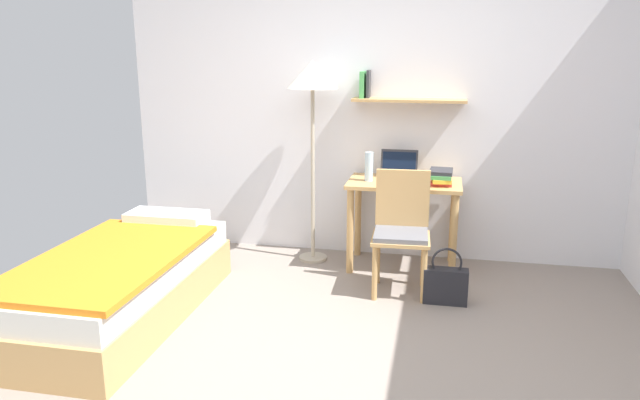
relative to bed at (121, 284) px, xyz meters
The scene contains 10 objects.
ground_plane 1.61m from the bed, 13.08° to the right, with size 5.28×5.28×0.00m, color gray.
wall_back 2.51m from the bed, 47.04° to the left, with size 4.40×0.27×2.60m.
bed is the anchor object (origin of this frame).
desk 2.25m from the bed, 36.98° to the left, with size 0.90×0.53×0.73m.
desk_chair 2.01m from the bed, 25.42° to the left, with size 0.44×0.41×0.90m.
standing_lamp 2.11m from the bed, 53.38° to the left, with size 0.41×0.41×1.68m.
laptop 2.31m from the bed, 39.76° to the left, with size 0.31×0.24×0.23m.
water_bottle 2.07m from the bed, 41.12° to the left, with size 0.07×0.07×0.23m, color silver.
book_stack 2.50m from the bed, 31.93° to the left, with size 0.18×0.26×0.12m.
handbag 2.24m from the bed, 17.37° to the left, with size 0.31×0.11×0.42m.
Camera 1 is at (0.51, -3.01, 1.78)m, focal length 33.41 mm.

